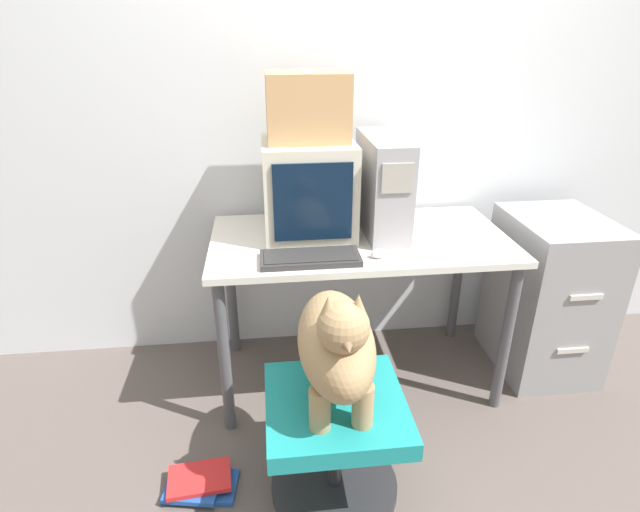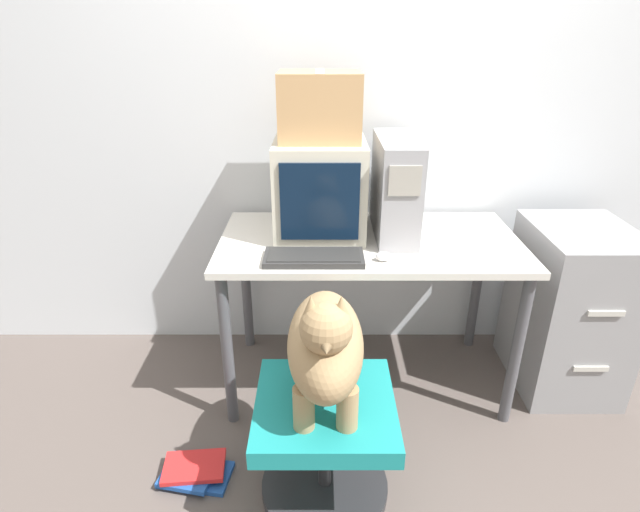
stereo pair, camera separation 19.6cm
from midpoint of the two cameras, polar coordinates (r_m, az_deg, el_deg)
The scene contains 12 objects.
ground_plane at distance 2.39m, azimuth 3.09°, elevation -18.55°, with size 12.00×12.00×0.00m, color #564C47.
wall_back at distance 2.51m, azimuth 0.84°, elevation 17.08°, with size 8.00×0.05×2.60m.
desk at distance 2.29m, azimuth 2.06°, elevation -0.05°, with size 1.34×0.69×0.77m.
crt_monitor at distance 2.25m, azimuth -3.87°, elevation 7.75°, with size 0.40×0.42×0.42m.
pc_tower at distance 2.26m, azimuth 4.73°, elevation 8.05°, with size 0.17×0.47×0.43m.
keyboard at distance 2.02m, azimuth -3.90°, elevation -0.27°, with size 0.41×0.17×0.03m.
computer_mouse at distance 2.04m, azimuth 3.99°, elevation 0.21°, with size 0.06×0.04×0.04m.
office_chair at distance 1.95m, azimuth -1.33°, elevation -20.13°, with size 0.49×0.49×0.44m.
dog at distance 1.68m, azimuth -1.46°, elevation -10.06°, with size 0.26×0.52×0.49m.
filing_cabinet at distance 2.72m, azimuth 22.71°, elevation -4.16°, with size 0.44×0.56×0.81m.
cardboard_box at distance 2.17m, azimuth -4.14°, elevation 16.62°, with size 0.34×0.26×0.28m.
book_stack_floor at distance 2.19m, azimuth -16.45°, elevation -23.76°, with size 0.30×0.21×0.06m.
Camera 1 is at (-0.42, -1.70, 1.64)m, focal length 28.00 mm.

